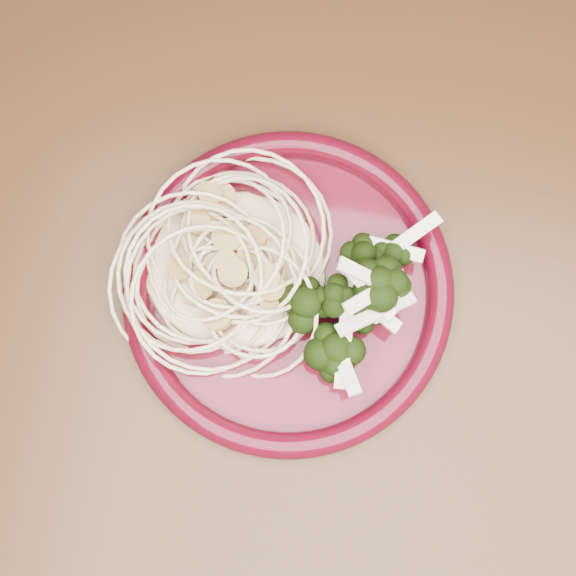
{
  "coord_description": "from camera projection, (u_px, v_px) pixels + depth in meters",
  "views": [
    {
      "loc": [
        0.09,
        -0.07,
        1.35
      ],
      "look_at": [
        0.07,
        0.02,
        0.77
      ],
      "focal_mm": 50.0,
      "sensor_mm": 36.0,
      "label": 1
    }
  ],
  "objects": [
    {
      "name": "dinner_plate",
      "position": [
        288.0,
        290.0,
        0.6
      ],
      "size": [
        0.3,
        0.3,
        0.02
      ],
      "rotation": [
        0.0,
        0.0,
        -0.23
      ],
      "color": "#500C19",
      "rests_on": "dining_table"
    },
    {
      "name": "dining_table",
      "position": [
        204.0,
        326.0,
        0.7
      ],
      "size": [
        1.2,
        0.8,
        0.75
      ],
      "color": "#472814",
      "rests_on": "ground"
    },
    {
      "name": "scallop_cluster",
      "position": [
        230.0,
        256.0,
        0.56
      ],
      "size": [
        0.13,
        0.13,
        0.04
      ],
      "primitive_type": null,
      "rotation": [
        0.0,
        0.0,
        -0.23
      ],
      "color": "#A78246",
      "rests_on": "spaghetti_pile"
    },
    {
      "name": "onion_garnish",
      "position": [
        360.0,
        307.0,
        0.55
      ],
      "size": [
        0.08,
        0.1,
        0.05
      ],
      "primitive_type": null,
      "rotation": [
        0.0,
        0.0,
        -0.23
      ],
      "color": "white",
      "rests_on": "broccoli_pile"
    },
    {
      "name": "broccoli_pile",
      "position": [
        357.0,
        313.0,
        0.58
      ],
      "size": [
        0.11,
        0.15,
        0.05
      ],
      "primitive_type": "ellipsoid",
      "rotation": [
        0.0,
        0.0,
        -0.23
      ],
      "color": "black",
      "rests_on": "dinner_plate"
    },
    {
      "name": "spaghetti_pile",
      "position": [
        233.0,
        266.0,
        0.59
      ],
      "size": [
        0.16,
        0.15,
        0.03
      ],
      "primitive_type": "ellipsoid",
      "rotation": [
        0.0,
        0.0,
        -0.23
      ],
      "color": "beige",
      "rests_on": "dinner_plate"
    }
  ]
}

